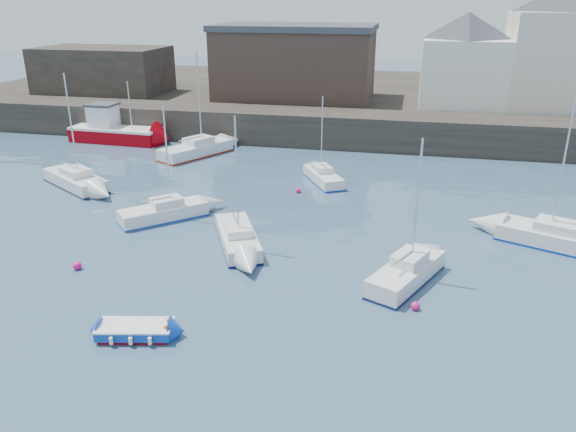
% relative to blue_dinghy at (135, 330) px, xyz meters
% --- Properties ---
extents(water, '(220.00, 220.00, 0.00)m').
position_rel_blue_dinghy_xyz_m(water, '(4.03, -1.03, -0.33)').
color(water, '#2D4760').
rests_on(water, ground).
extents(quay_wall, '(90.00, 5.00, 3.00)m').
position_rel_blue_dinghy_xyz_m(quay_wall, '(4.03, 33.97, 1.17)').
color(quay_wall, '#28231E').
rests_on(quay_wall, ground).
extents(land_strip, '(90.00, 32.00, 2.80)m').
position_rel_blue_dinghy_xyz_m(land_strip, '(4.03, 51.97, 1.07)').
color(land_strip, '#28231E').
rests_on(land_strip, ground).
extents(bldg_east_a, '(13.36, 13.36, 11.80)m').
position_rel_blue_dinghy_xyz_m(bldg_east_a, '(24.03, 40.97, 8.48)').
color(bldg_east_a, beige).
rests_on(bldg_east_a, land_strip).
extents(bldg_east_d, '(11.14, 11.14, 8.95)m').
position_rel_blue_dinghy_xyz_m(bldg_east_d, '(15.03, 40.47, 7.04)').
color(bldg_east_d, white).
rests_on(bldg_east_d, land_strip).
extents(warehouse, '(16.40, 10.40, 7.60)m').
position_rel_blue_dinghy_xyz_m(warehouse, '(-1.97, 41.97, 6.29)').
color(warehouse, '#3D2D26').
rests_on(warehouse, land_strip).
extents(bldg_west, '(14.00, 8.00, 5.00)m').
position_rel_blue_dinghy_xyz_m(bldg_west, '(-23.97, 40.97, 4.97)').
color(bldg_west, '#353028').
rests_on(bldg_west, land_strip).
extents(blue_dinghy, '(3.29, 1.94, 0.59)m').
position_rel_blue_dinghy_xyz_m(blue_dinghy, '(0.00, 0.00, 0.00)').
color(blue_dinghy, '#950009').
rests_on(blue_dinghy, ground).
extents(fishing_boat, '(8.88, 3.68, 5.79)m').
position_rel_blue_dinghy_xyz_m(fishing_boat, '(-17.41, 30.49, 0.79)').
color(fishing_boat, '#950009').
rests_on(fishing_boat, ground).
extents(sailboat_a, '(5.14, 5.06, 7.11)m').
position_rel_blue_dinghy_xyz_m(sailboat_a, '(-4.29, 12.46, 0.17)').
color(sailboat_a, silver).
rests_on(sailboat_a, ground).
extents(sailboat_b, '(4.20, 6.03, 7.47)m').
position_rel_blue_dinghy_xyz_m(sailboat_b, '(1.41, 9.69, 0.16)').
color(sailboat_b, silver).
rests_on(sailboat_b, ground).
extents(sailboat_c, '(3.86, 5.66, 7.15)m').
position_rel_blue_dinghy_xyz_m(sailboat_c, '(10.80, 7.20, 0.22)').
color(sailboat_c, silver).
rests_on(sailboat_c, ground).
extents(sailboat_d, '(7.23, 4.72, 8.82)m').
position_rel_blue_dinghy_xyz_m(sailboat_d, '(19.20, 13.29, 0.21)').
color(sailboat_d, silver).
rests_on(sailboat_d, ground).
extents(sailboat_e, '(6.52, 5.17, 8.26)m').
position_rel_blue_dinghy_xyz_m(sailboat_e, '(-13.31, 17.07, 0.21)').
color(sailboat_e, silver).
rests_on(sailboat_e, ground).
extents(sailboat_f, '(3.80, 5.05, 6.39)m').
position_rel_blue_dinghy_xyz_m(sailboat_f, '(4.29, 22.12, 0.12)').
color(sailboat_f, silver).
rests_on(sailboat_f, ground).
extents(sailboat_h, '(5.28, 7.14, 8.92)m').
position_rel_blue_dinghy_xyz_m(sailboat_h, '(-7.77, 27.14, 0.25)').
color(sailboat_h, silver).
rests_on(sailboat_h, ground).
extents(buoy_near, '(0.46, 0.46, 0.46)m').
position_rel_blue_dinghy_xyz_m(buoy_near, '(-5.79, 5.03, -0.33)').
color(buoy_near, '#E81677').
rests_on(buoy_near, ground).
extents(buoy_mid, '(0.41, 0.41, 0.41)m').
position_rel_blue_dinghy_xyz_m(buoy_mid, '(11.28, 4.69, -0.33)').
color(buoy_mid, '#E81677').
rests_on(buoy_mid, ground).
extents(buoy_far, '(0.38, 0.38, 0.38)m').
position_rel_blue_dinghy_xyz_m(buoy_far, '(2.95, 19.32, -0.33)').
color(buoy_far, '#E81677').
rests_on(buoy_far, ground).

